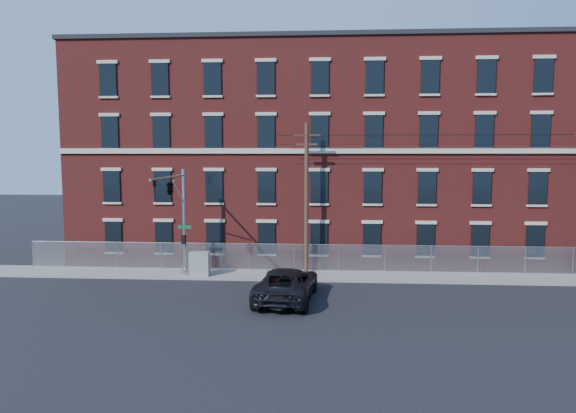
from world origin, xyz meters
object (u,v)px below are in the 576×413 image
(traffic_signal_mast, at_px, (174,199))
(utility_cabinet, at_px, (200,264))
(utility_pole_near, at_px, (306,195))
(pickup_truck, at_px, (287,284))

(traffic_signal_mast, height_order, utility_cabinet, traffic_signal_mast)
(utility_pole_near, distance_m, utility_cabinet, 8.36)
(utility_pole_near, height_order, pickup_truck, utility_pole_near)
(pickup_truck, bearing_deg, traffic_signal_mast, -15.00)
(utility_pole_near, xyz_separation_m, utility_cabinet, (-6.96, -1.40, -4.42))
(utility_cabinet, bearing_deg, utility_pole_near, 11.30)
(traffic_signal_mast, relative_size, pickup_truck, 1.09)
(traffic_signal_mast, xyz_separation_m, utility_pole_near, (8.00, 3.42, -0.05))
(pickup_truck, bearing_deg, utility_cabinet, -32.17)
(traffic_signal_mast, height_order, utility_pole_near, utility_pole_near)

